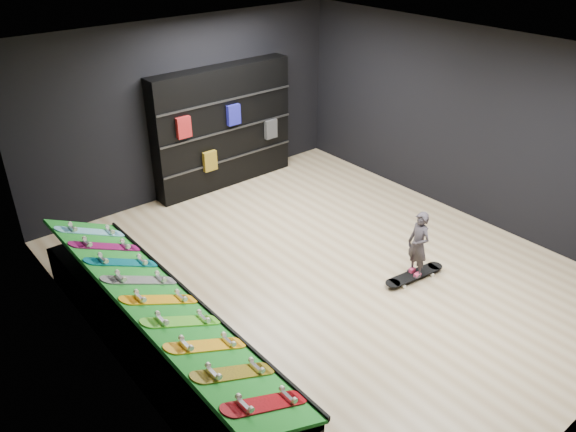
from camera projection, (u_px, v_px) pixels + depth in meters
floor at (324, 272)px, 7.88m from camera, size 6.00×7.00×0.01m
ceiling at (333, 57)px, 6.43m from camera, size 6.00×7.00×0.01m
wall_back at (187, 108)px, 9.52m from camera, size 6.00×0.02×3.00m
wall_left at (104, 258)px, 5.49m from camera, size 0.02×7.00×3.00m
wall_right at (467, 124)px, 8.82m from camera, size 0.02×7.00×3.00m
display_rack at (160, 336)px, 6.34m from camera, size 0.90×4.50×0.50m
turf_ramp at (159, 302)px, 6.15m from camera, size 0.92×4.50×0.46m
back_shelving at (223, 127)px, 9.92m from camera, size 2.70×0.31×2.16m
floor_skateboard at (414, 276)px, 7.72m from camera, size 1.00×0.35×0.09m
child at (417, 256)px, 7.56m from camera, size 0.19×0.24×0.57m
display_board_0 at (265, 404)px, 4.86m from camera, size 0.93×0.22×0.50m
display_board_1 at (234, 373)px, 5.18m from camera, size 0.93×0.22×0.50m
display_board_2 at (206, 346)px, 5.50m from camera, size 0.93×0.22×0.50m
display_board_3 at (182, 321)px, 5.82m from camera, size 0.93×0.22×0.50m
display_board_4 at (160, 300)px, 6.14m from camera, size 0.93×0.22×0.50m
display_board_5 at (140, 280)px, 6.46m from camera, size 0.93×0.22×0.50m
display_board_6 at (122, 262)px, 6.78m from camera, size 0.93×0.22×0.50m
display_board_7 at (106, 246)px, 7.10m from camera, size 0.93×0.22×0.50m
display_board_8 at (91, 232)px, 7.42m from camera, size 0.93×0.22×0.50m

